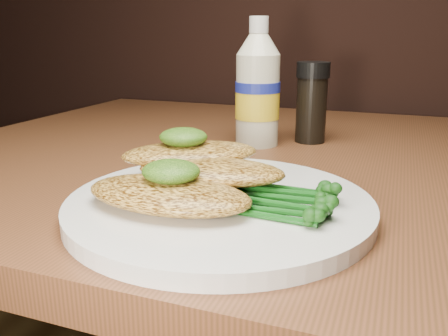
% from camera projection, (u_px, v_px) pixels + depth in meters
% --- Properties ---
extents(plate, '(0.29, 0.29, 0.02)m').
position_uv_depth(plate, '(220.00, 205.00, 0.45)').
color(plate, silver).
rests_on(plate, dining_table).
extents(chicken_front, '(0.16, 0.09, 0.03)m').
position_uv_depth(chicken_front, '(168.00, 194.00, 0.42)').
color(chicken_front, gold).
rests_on(chicken_front, plate).
extents(chicken_mid, '(0.16, 0.09, 0.02)m').
position_uv_depth(chicken_mid, '(211.00, 171.00, 0.46)').
color(chicken_mid, gold).
rests_on(chicken_mid, plate).
extents(chicken_back, '(0.16, 0.14, 0.02)m').
position_uv_depth(chicken_back, '(190.00, 153.00, 0.50)').
color(chicken_back, gold).
rests_on(chicken_back, plate).
extents(pesto_front, '(0.06, 0.05, 0.02)m').
position_uv_depth(pesto_front, '(171.00, 171.00, 0.42)').
color(pesto_front, black).
rests_on(pesto_front, chicken_front).
extents(pesto_back, '(0.06, 0.05, 0.02)m').
position_uv_depth(pesto_back, '(183.00, 137.00, 0.49)').
color(pesto_back, black).
rests_on(pesto_back, chicken_back).
extents(broccolini_bundle, '(0.16, 0.14, 0.02)m').
position_uv_depth(broccolini_bundle, '(269.00, 193.00, 0.43)').
color(broccolini_bundle, '#104B12').
rests_on(broccolini_bundle, plate).
extents(mayo_bottle, '(0.08, 0.08, 0.19)m').
position_uv_depth(mayo_bottle, '(258.00, 83.00, 0.69)').
color(mayo_bottle, beige).
rests_on(mayo_bottle, dining_table).
extents(pepper_grinder, '(0.06, 0.06, 0.12)m').
position_uv_depth(pepper_grinder, '(312.00, 103.00, 0.72)').
color(pepper_grinder, black).
rests_on(pepper_grinder, dining_table).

